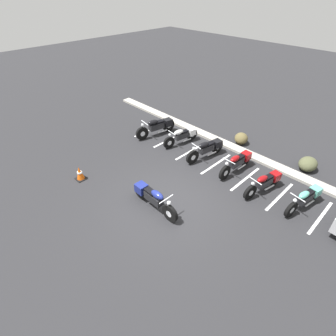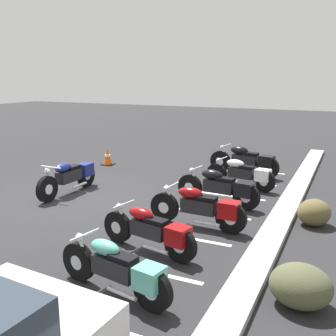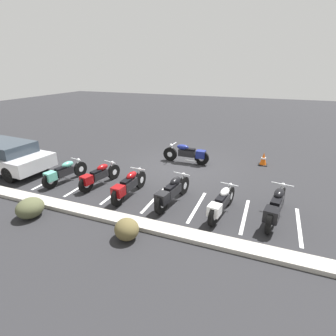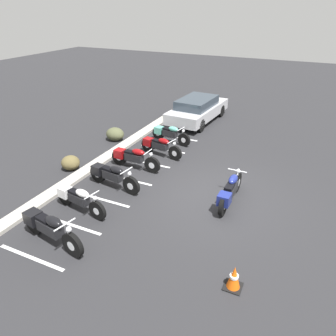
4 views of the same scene
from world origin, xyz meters
The scene contains 19 objects.
ground centered at (0.00, 0.00, 0.00)m, with size 60.00×60.00×0.00m, color #262628.
motorcycle_navy_featured centered at (-0.19, -0.48, 0.46)m, with size 2.21×0.62×0.87m.
parked_bike_0 centered at (-4.04, 3.30, 0.48)m, with size 0.78×2.29×0.91m.
parked_bike_1 centered at (-2.52, 3.58, 0.43)m, with size 0.67×2.03×0.80m.
parked_bike_2 centered at (-0.89, 3.47, 0.45)m, with size 0.69×2.16×0.85m.
parked_bike_3 centered at (0.68, 3.56, 0.44)m, with size 0.60×2.12×0.83m.
parked_bike_4 centered at (2.16, 3.19, 0.42)m, with size 0.70×2.01×0.80m.
parked_bike_5 centered at (3.61, 3.41, 0.42)m, with size 0.69×2.01×0.80m.
concrete_curb centered at (0.00, 4.98, 0.06)m, with size 18.00×0.50×0.12m, color #A8A399.
landscape_rock_0 centered at (-0.46, 5.63, 0.28)m, with size 0.64×0.69×0.56m, color brown.
landscape_rock_1 centered at (2.76, 5.76, 0.30)m, with size 0.84×0.73×0.60m, color #4E5136.
traffic_cone centered at (-3.48, -1.52, 0.28)m, with size 0.40×0.40×0.60m.
stall_line_0 centered at (-4.72, 3.33, 0.00)m, with size 0.10×2.10×0.00m, color white.
stall_line_1 centered at (-3.22, 3.33, 0.00)m, with size 0.10×2.10×0.00m, color white.
stall_line_2 centered at (-1.72, 3.33, 0.00)m, with size 0.10×2.10×0.00m, color white.
stall_line_3 centered at (-0.22, 3.33, 0.00)m, with size 0.10×2.10×0.00m, color white.
stall_line_4 centered at (1.28, 3.33, 0.00)m, with size 0.10×2.10×0.00m, color white.
stall_line_5 centered at (2.78, 3.33, 0.00)m, with size 0.10×2.10×0.00m, color white.
stall_line_6 centered at (4.28, 3.33, 0.00)m, with size 0.10×2.10×0.00m, color white.
Camera 2 is at (7.84, 6.18, 3.05)m, focal length 42.00 mm.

